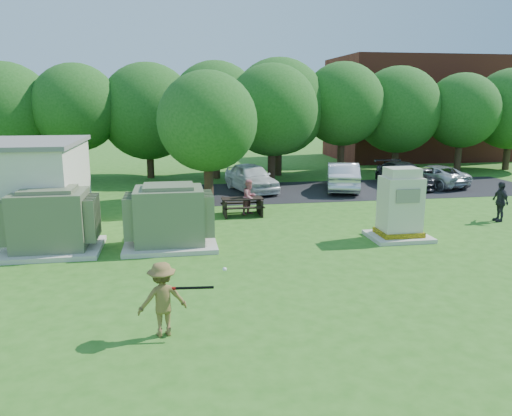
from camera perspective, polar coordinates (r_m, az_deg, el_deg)
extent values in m
plane|color=#2D6619|center=(12.88, 2.98, -9.45)|extent=(120.00, 120.00, 0.00)
cube|color=maroon|center=(43.83, 18.91, 10.70)|extent=(15.00, 8.00, 8.00)
cube|color=#232326|center=(27.37, 11.25, 2.08)|extent=(20.00, 6.00, 0.01)
cube|color=beige|center=(17.28, -22.14, -4.38)|extent=(3.00, 2.40, 0.15)
cube|color=#5F694B|center=(17.04, -22.40, -1.24)|extent=(2.20, 1.80, 1.80)
cube|color=#5F694B|center=(16.86, -22.67, 1.93)|extent=(1.60, 1.30, 0.12)
cube|color=#5F694B|center=(17.37, -26.49, -1.28)|extent=(0.32, 1.50, 1.35)
cube|color=#5F694B|center=(16.79, -18.19, -1.02)|extent=(0.32, 1.50, 1.35)
cube|color=beige|center=(16.84, -9.75, -4.05)|extent=(3.00, 2.40, 0.15)
cube|color=#606D4C|center=(16.60, -9.87, -0.82)|extent=(2.20, 1.80, 1.80)
cube|color=#606D4C|center=(16.41, -9.99, 2.45)|extent=(1.60, 1.30, 0.12)
cube|color=#606D4C|center=(16.65, -14.24, -0.89)|extent=(0.32, 1.50, 1.35)
cube|color=#606D4C|center=(16.63, -5.49, -0.58)|extent=(0.32, 1.50, 1.35)
cube|color=beige|center=(18.18, 15.94, -3.15)|extent=(2.05, 1.68, 0.14)
cube|color=yellow|center=(18.14, 15.97, -2.68)|extent=(1.44, 1.16, 0.17)
cube|color=beige|center=(17.91, 16.16, 0.46)|extent=(1.30, 1.02, 1.86)
cube|color=beige|center=(17.72, 16.37, 3.92)|extent=(1.07, 0.84, 0.33)
cube|color=gray|center=(17.36, 17.00, 1.30)|extent=(0.84, 0.04, 0.47)
cube|color=black|center=(20.83, -1.58, 1.08)|extent=(1.72, 0.67, 0.06)
cube|color=black|center=(21.39, -1.77, 0.60)|extent=(1.72, 0.24, 0.05)
cube|color=black|center=(20.38, -1.37, 0.00)|extent=(1.72, 0.24, 0.05)
cube|color=black|center=(20.81, -3.60, 0.06)|extent=(0.08, 1.29, 0.71)
cube|color=black|center=(21.01, 0.44, 0.20)|extent=(0.08, 1.29, 0.71)
imported|color=brown|center=(10.52, -10.65, -10.20)|extent=(1.11, 0.78, 1.57)
imported|color=black|center=(18.06, 17.38, -0.97)|extent=(0.64, 0.48, 1.59)
imported|color=#C96A72|center=(20.95, -0.74, 1.25)|extent=(0.91, 0.90, 1.49)
imported|color=#27272C|center=(22.01, 26.12, 0.67)|extent=(0.43, 0.96, 1.60)
imported|color=silver|center=(26.25, -0.55, 3.51)|extent=(2.70, 4.63, 1.48)
imported|color=silver|center=(26.98, 9.86, 3.59)|extent=(2.81, 4.82, 1.50)
imported|color=black|center=(28.79, 16.48, 3.64)|extent=(1.86, 4.57, 1.33)
imported|color=#B6B5BA|center=(29.61, 19.48, 3.53)|extent=(3.10, 4.64, 1.18)
cylinder|color=black|center=(10.34, -7.23, -9.05)|extent=(0.85, 0.13, 0.06)
cylinder|color=maroon|center=(10.37, -9.79, -9.06)|extent=(0.22, 0.08, 0.06)
sphere|color=white|center=(10.52, -3.61, -7.01)|extent=(0.09, 0.09, 0.09)
cylinder|color=#47301E|center=(32.65, -26.22, 4.80)|extent=(0.44, 0.44, 2.40)
sphere|color=#235B1C|center=(32.46, -26.71, 9.84)|extent=(5.60, 5.60, 5.60)
cylinder|color=#47301E|center=(31.12, -19.48, 5.43)|extent=(0.44, 0.44, 2.80)
sphere|color=#235B1C|center=(30.94, -19.87, 10.76)|extent=(5.00, 5.00, 5.00)
cylinder|color=#47301E|center=(31.51, -12.00, 5.48)|extent=(0.44, 0.44, 2.30)
sphere|color=#235B1C|center=(31.31, -12.24, 10.74)|extent=(5.80, 5.80, 5.80)
cylinder|color=#47301E|center=(30.67, -4.56, 5.91)|extent=(0.44, 0.44, 2.70)
sphere|color=#235B1C|center=(30.48, -4.66, 11.46)|extent=(5.40, 5.40, 5.40)
cylinder|color=#47301E|center=(31.87, 2.57, 6.00)|extent=(0.44, 0.44, 2.50)
sphere|color=#235B1C|center=(31.67, 2.62, 11.49)|extent=(6.00, 6.00, 6.00)
cylinder|color=#47301E|center=(32.53, 9.67, 6.32)|extent=(0.44, 0.44, 2.90)
sphere|color=#235B1C|center=(32.36, 9.87, 11.62)|extent=(5.20, 5.20, 5.20)
cylinder|color=#47301E|center=(34.61, 15.63, 5.98)|extent=(0.44, 0.44, 2.40)
sphere|color=#235B1C|center=(34.43, 15.92, 10.74)|extent=(5.60, 5.60, 5.60)
cylinder|color=#47301E|center=(35.71, 22.11, 5.87)|extent=(0.44, 0.44, 2.60)
sphere|color=#235B1C|center=(35.55, 22.47, 10.26)|extent=(4.80, 4.80, 4.80)
cylinder|color=#47301E|center=(38.43, 26.76, 5.78)|extent=(0.44, 0.44, 2.50)
sphere|color=#235B1C|center=(38.28, 27.18, 10.05)|extent=(5.40, 5.40, 5.40)
cylinder|color=#47301E|center=(23.50, -5.44, 3.55)|extent=(0.44, 0.44, 2.40)
sphere|color=#235B1C|center=(23.25, -5.57, 9.84)|extent=(4.60, 4.60, 4.60)
cylinder|color=#47301E|center=(28.93, 1.78, 5.45)|extent=(0.44, 0.44, 2.60)
sphere|color=#235B1C|center=(28.73, 1.82, 11.12)|extent=(5.20, 5.20, 5.20)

